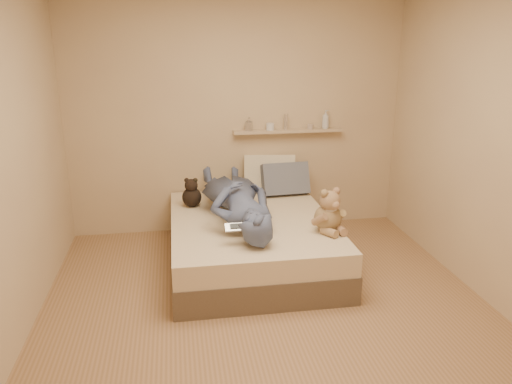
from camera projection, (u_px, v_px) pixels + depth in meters
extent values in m
plane|color=#98714F|center=(269.00, 313.00, 3.94)|extent=(3.80, 3.80, 0.00)
plane|color=#C7AF87|center=(237.00, 113.00, 5.34)|extent=(3.60, 0.00, 3.60)
plane|color=#C7AF87|center=(373.00, 271.00, 1.76)|extent=(3.60, 0.00, 3.60)
plane|color=#C7AF87|center=(2.00, 162.00, 3.27)|extent=(0.00, 3.80, 3.80)
plane|color=#C7AF87|center=(501.00, 144.00, 3.83)|extent=(0.00, 3.80, 3.80)
cube|color=brown|center=(251.00, 250.00, 4.78)|extent=(1.50, 1.90, 0.25)
cube|color=beige|center=(251.00, 229.00, 4.71)|extent=(1.48, 1.88, 0.20)
cube|color=silver|center=(236.00, 227.00, 4.05)|extent=(0.18, 0.08, 0.06)
cube|color=black|center=(236.00, 226.00, 4.04)|extent=(0.09, 0.04, 0.03)
sphere|color=#8B6C4C|center=(328.00, 218.00, 4.35)|extent=(0.24, 0.24, 0.24)
sphere|color=#A17358|center=(330.00, 201.00, 4.29)|extent=(0.18, 0.18, 0.18)
sphere|color=#8D6E4D|center=(324.00, 193.00, 4.23)|extent=(0.07, 0.07, 0.07)
sphere|color=#976C53|center=(336.00, 191.00, 4.29)|extent=(0.07, 0.07, 0.07)
sphere|color=#967153|center=(336.00, 205.00, 4.23)|extent=(0.07, 0.07, 0.07)
cylinder|color=#8C694A|center=(320.00, 219.00, 4.27)|extent=(0.15, 0.16, 0.14)
cylinder|color=#A28756|center=(340.00, 215.00, 4.37)|extent=(0.07, 0.16, 0.14)
cylinder|color=#9B7952|center=(329.00, 232.00, 4.26)|extent=(0.15, 0.18, 0.08)
cylinder|color=#9A7252|center=(340.00, 230.00, 4.32)|extent=(0.09, 0.17, 0.08)
cylinder|color=beige|center=(330.00, 209.00, 4.31)|extent=(0.16, 0.16, 0.02)
sphere|color=black|center=(192.00, 197.00, 4.99)|extent=(0.20, 0.20, 0.20)
sphere|color=black|center=(191.00, 185.00, 4.94)|extent=(0.13, 0.13, 0.13)
sphere|color=black|center=(187.00, 180.00, 4.93)|extent=(0.05, 0.05, 0.05)
sphere|color=black|center=(195.00, 180.00, 4.93)|extent=(0.05, 0.05, 0.05)
cube|color=beige|center=(269.00, 174.00, 5.45)|extent=(0.58, 0.34, 0.43)
cube|color=slate|center=(285.00, 179.00, 5.35)|extent=(0.52, 0.29, 0.37)
imported|color=#464F6E|center=(236.00, 199.00, 4.63)|extent=(0.75, 1.67, 0.39)
cube|color=tan|center=(288.00, 131.00, 5.43)|extent=(1.20, 0.12, 0.03)
imported|color=#B8B8BC|center=(249.00, 124.00, 5.33)|extent=(0.09, 0.09, 0.14)
cylinder|color=silver|center=(270.00, 127.00, 5.38)|extent=(0.09, 0.09, 0.08)
cylinder|color=silver|center=(286.00, 122.00, 5.39)|extent=(0.04, 0.04, 0.17)
cylinder|color=#BFADA3|center=(310.00, 126.00, 5.45)|extent=(0.07, 0.07, 0.05)
imported|color=silver|center=(326.00, 119.00, 5.46)|extent=(0.08, 0.08, 0.20)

